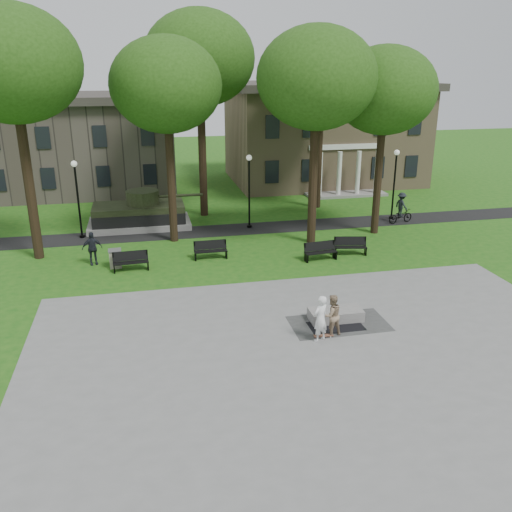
{
  "coord_description": "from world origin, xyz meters",
  "views": [
    {
      "loc": [
        -6.22,
        -21.0,
        10.09
      ],
      "look_at": [
        -1.08,
        2.89,
        1.4
      ],
      "focal_mm": 38.0,
      "sensor_mm": 36.0,
      "label": 1
    }
  ],
  "objects_px": {
    "concrete_block": "(336,315)",
    "friend_watching": "(332,315)",
    "cyclist": "(401,211)",
    "trash_bin": "(115,258)",
    "skateboarder": "(320,319)",
    "park_bench_0": "(131,261)"
  },
  "relations": [
    {
      "from": "concrete_block",
      "to": "cyclist",
      "type": "xyz_separation_m",
      "value": [
        9.29,
        12.95,
        0.61
      ]
    },
    {
      "from": "friend_watching",
      "to": "cyclist",
      "type": "xyz_separation_m",
      "value": [
        9.93,
        14.17,
        -0.01
      ]
    },
    {
      "from": "cyclist",
      "to": "skateboarder",
      "type": "bearing_deg",
      "value": 130.34
    },
    {
      "from": "cyclist",
      "to": "park_bench_0",
      "type": "height_order",
      "value": "cyclist"
    },
    {
      "from": "skateboarder",
      "to": "park_bench_0",
      "type": "distance_m",
      "value": 11.72
    },
    {
      "from": "cyclist",
      "to": "park_bench_0",
      "type": "bearing_deg",
      "value": 92.79
    },
    {
      "from": "concrete_block",
      "to": "friend_watching",
      "type": "distance_m",
      "value": 1.51
    },
    {
      "from": "park_bench_0",
      "to": "cyclist",
      "type": "bearing_deg",
      "value": 13.38
    },
    {
      "from": "friend_watching",
      "to": "cyclist",
      "type": "bearing_deg",
      "value": -137.09
    },
    {
      "from": "concrete_block",
      "to": "cyclist",
      "type": "bearing_deg",
      "value": 54.35
    },
    {
      "from": "concrete_block",
      "to": "park_bench_0",
      "type": "xyz_separation_m",
      "value": [
        -8.35,
        7.7,
        0.28
      ]
    },
    {
      "from": "trash_bin",
      "to": "friend_watching",
      "type": "bearing_deg",
      "value": -48.36
    },
    {
      "from": "trash_bin",
      "to": "skateboarder",
      "type": "bearing_deg",
      "value": -51.48
    },
    {
      "from": "concrete_block",
      "to": "cyclist",
      "type": "relative_size",
      "value": 1.06
    },
    {
      "from": "friend_watching",
      "to": "trash_bin",
      "type": "xyz_separation_m",
      "value": [
        -8.5,
        9.56,
        -0.38
      ]
    },
    {
      "from": "friend_watching",
      "to": "park_bench_0",
      "type": "height_order",
      "value": "friend_watching"
    },
    {
      "from": "concrete_block",
      "to": "trash_bin",
      "type": "relative_size",
      "value": 2.29
    },
    {
      "from": "concrete_block",
      "to": "park_bench_0",
      "type": "height_order",
      "value": "park_bench_0"
    },
    {
      "from": "skateboarder",
      "to": "friend_watching",
      "type": "xyz_separation_m",
      "value": [
        0.59,
        0.37,
        -0.09
      ]
    },
    {
      "from": "skateboarder",
      "to": "park_bench_0",
      "type": "relative_size",
      "value": 1.03
    },
    {
      "from": "skateboarder",
      "to": "cyclist",
      "type": "relative_size",
      "value": 0.9
    },
    {
      "from": "concrete_block",
      "to": "cyclist",
      "type": "height_order",
      "value": "cyclist"
    }
  ]
}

